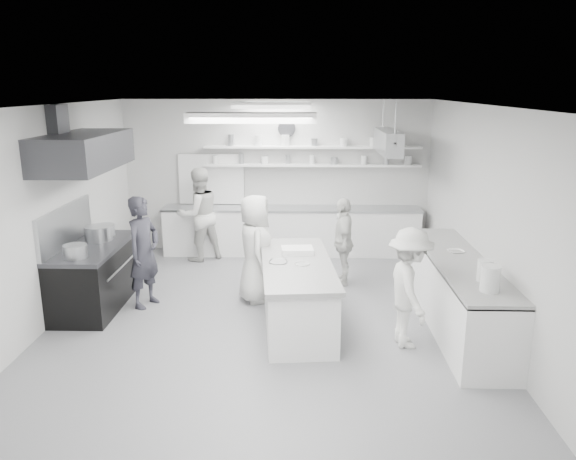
{
  "coord_description": "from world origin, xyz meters",
  "views": [
    {
      "loc": [
        0.51,
        -7.38,
        3.25
      ],
      "look_at": [
        0.3,
        0.6,
        1.16
      ],
      "focal_mm": 34.5,
      "sensor_mm": 36.0,
      "label": 1
    }
  ],
  "objects_px": {
    "cook_stove": "(144,252)",
    "cook_back": "(199,214)",
    "back_counter": "(291,231)",
    "stove": "(95,278)",
    "right_counter": "(457,295)",
    "prep_island": "(297,294)"
  },
  "relations": [
    {
      "from": "right_counter",
      "to": "cook_back",
      "type": "xyz_separation_m",
      "value": [
        -4.1,
        2.97,
        0.42
      ]
    },
    {
      "from": "right_counter",
      "to": "prep_island",
      "type": "height_order",
      "value": "right_counter"
    },
    {
      "from": "prep_island",
      "to": "cook_back",
      "type": "relative_size",
      "value": 1.31
    },
    {
      "from": "stove",
      "to": "back_counter",
      "type": "relative_size",
      "value": 0.36
    },
    {
      "from": "cook_stove",
      "to": "cook_back",
      "type": "height_order",
      "value": "cook_back"
    },
    {
      "from": "right_counter",
      "to": "cook_stove",
      "type": "distance_m",
      "value": 4.56
    },
    {
      "from": "prep_island",
      "to": "cook_back",
      "type": "bearing_deg",
      "value": 117.6
    },
    {
      "from": "stove",
      "to": "back_counter",
      "type": "bearing_deg",
      "value": 43.99
    },
    {
      "from": "stove",
      "to": "cook_back",
      "type": "height_order",
      "value": "cook_back"
    },
    {
      "from": "stove",
      "to": "cook_back",
      "type": "relative_size",
      "value": 1.01
    },
    {
      "from": "back_counter",
      "to": "stove",
      "type": "bearing_deg",
      "value": -136.01
    },
    {
      "from": "stove",
      "to": "cook_back",
      "type": "xyz_separation_m",
      "value": [
        1.15,
        2.37,
        0.44
      ]
    },
    {
      "from": "back_counter",
      "to": "cook_stove",
      "type": "bearing_deg",
      "value": -128.06
    },
    {
      "from": "back_counter",
      "to": "cook_back",
      "type": "xyz_separation_m",
      "value": [
        -1.75,
        -0.43,
        0.43
      ]
    },
    {
      "from": "stove",
      "to": "right_counter",
      "type": "xyz_separation_m",
      "value": [
        5.25,
        -0.6,
        0.02
      ]
    },
    {
      "from": "prep_island",
      "to": "stove",
      "type": "bearing_deg",
      "value": 164.44
    },
    {
      "from": "back_counter",
      "to": "cook_back",
      "type": "distance_m",
      "value": 1.85
    },
    {
      "from": "cook_stove",
      "to": "cook_back",
      "type": "xyz_separation_m",
      "value": [
        0.4,
        2.32,
        0.04
      ]
    },
    {
      "from": "back_counter",
      "to": "right_counter",
      "type": "xyz_separation_m",
      "value": [
        2.35,
        -3.4,
        0.01
      ]
    },
    {
      "from": "right_counter",
      "to": "cook_stove",
      "type": "xyz_separation_m",
      "value": [
        -4.5,
        0.66,
        0.37
      ]
    },
    {
      "from": "right_counter",
      "to": "prep_island",
      "type": "xyz_separation_m",
      "value": [
        -2.21,
        0.05,
        -0.04
      ]
    },
    {
      "from": "right_counter",
      "to": "back_counter",
      "type": "bearing_deg",
      "value": 124.65
    }
  ]
}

